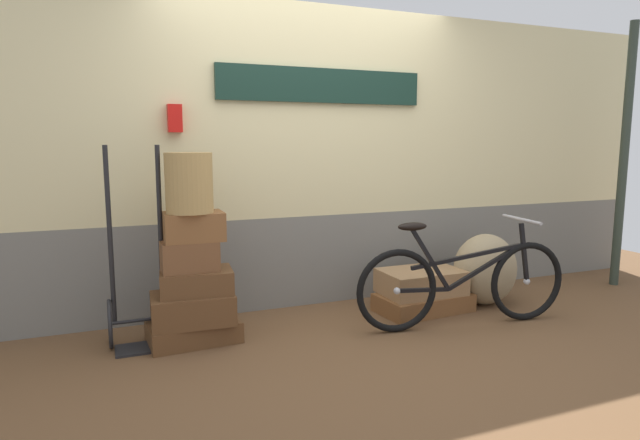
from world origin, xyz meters
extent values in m
cube|color=brown|center=(0.00, 0.00, -0.03)|extent=(9.10, 5.20, 0.06)
cube|color=slate|center=(0.00, 0.85, 0.38)|extent=(7.10, 0.20, 0.76)
cube|color=beige|center=(0.00, 0.85, 1.60)|extent=(7.10, 0.20, 1.70)
cube|color=#142D23|center=(0.11, 0.73, 1.81)|extent=(1.74, 0.04, 0.27)
cube|color=red|center=(-1.07, 0.71, 1.53)|extent=(0.10, 0.08, 0.20)
cylinder|color=#2D382D|center=(2.96, 0.25, 1.23)|extent=(0.08, 0.08, 2.45)
cube|color=brown|center=(-1.05, 0.27, 0.07)|extent=(0.63, 0.43, 0.14)
cube|color=brown|center=(-1.05, 0.24, 0.24)|extent=(0.56, 0.40, 0.20)
cube|color=brown|center=(-1.02, 0.26, 0.42)|extent=(0.51, 0.37, 0.16)
cube|color=brown|center=(-1.06, 0.25, 0.60)|extent=(0.37, 0.24, 0.20)
cube|color=brown|center=(-1.02, 0.27, 0.80)|extent=(0.40, 0.28, 0.19)
cube|color=brown|center=(0.79, 0.24, 0.07)|extent=(0.78, 0.48, 0.14)
cube|color=#9E754C|center=(0.78, 0.27, 0.24)|extent=(0.65, 0.44, 0.19)
cylinder|color=#A8844C|center=(-1.05, 0.26, 1.10)|extent=(0.31, 0.31, 0.40)
torus|color=black|center=(-1.58, 0.35, 0.17)|extent=(0.03, 0.33, 0.33)
torus|color=black|center=(-1.20, 0.35, 0.17)|extent=(0.03, 0.33, 0.33)
cylinder|color=black|center=(-1.39, 0.35, 0.17)|extent=(0.38, 0.02, 0.02)
cylinder|color=black|center=(-1.55, 0.35, 0.76)|extent=(0.03, 0.10, 1.18)
cylinder|color=black|center=(-1.23, 0.35, 0.76)|extent=(0.03, 0.10, 1.18)
cube|color=black|center=(-1.39, 0.24, 0.01)|extent=(0.34, 0.22, 0.02)
ellipsoid|color=#9E8966|center=(1.38, 0.21, 0.30)|extent=(0.55, 0.47, 0.60)
torus|color=black|center=(0.34, -0.10, 0.31)|extent=(0.61, 0.13, 0.61)
sphere|color=#B2B2B7|center=(0.34, -0.10, 0.31)|extent=(0.05, 0.05, 0.05)
torus|color=black|center=(1.40, -0.24, 0.31)|extent=(0.61, 0.13, 0.61)
sphere|color=#B2B2B7|center=(1.40, -0.24, 0.31)|extent=(0.05, 0.05, 0.05)
cube|color=black|center=(1.03, -0.20, 0.44)|extent=(0.60, 0.11, 0.33)
cube|color=black|center=(0.59, -0.14, 0.52)|extent=(0.32, 0.07, 0.47)
cube|color=black|center=(0.54, -0.13, 0.30)|extent=(0.41, 0.08, 0.04)
cube|color=black|center=(0.88, -0.18, 0.53)|extent=(0.88, 0.15, 0.16)
cube|color=black|center=(1.36, -0.24, 0.53)|extent=(0.11, 0.04, 0.46)
ellipsoid|color=black|center=(0.45, -0.12, 0.77)|extent=(0.23, 0.12, 0.06)
cylinder|color=#A5A5AD|center=(1.32, -0.23, 0.79)|extent=(0.09, 0.46, 0.02)
camera|label=1|loc=(-1.57, -3.35, 1.36)|focal=30.04mm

